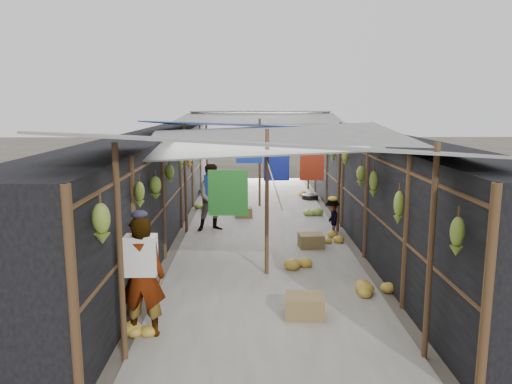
{
  "coord_description": "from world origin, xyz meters",
  "views": [
    {
      "loc": [
        -0.31,
        -5.55,
        3.03
      ],
      "look_at": [
        -0.17,
        4.44,
        1.25
      ],
      "focal_mm": 35.0,
      "sensor_mm": 36.0,
      "label": 1
    }
  ],
  "objects_px": {
    "vendor_elderly": "(142,277)",
    "vendor_seated": "(332,218)",
    "black_basin": "(310,197)",
    "crate_near": "(305,307)",
    "shopper_blue": "(213,198)"
  },
  "relations": [
    {
      "from": "vendor_elderly",
      "to": "vendor_seated",
      "type": "height_order",
      "value": "vendor_elderly"
    },
    {
      "from": "vendor_elderly",
      "to": "vendor_seated",
      "type": "bearing_deg",
      "value": -126.32
    },
    {
      "from": "black_basin",
      "to": "vendor_elderly",
      "type": "distance_m",
      "value": 10.04
    },
    {
      "from": "crate_near",
      "to": "shopper_blue",
      "type": "bearing_deg",
      "value": 114.2
    },
    {
      "from": "black_basin",
      "to": "vendor_seated",
      "type": "distance_m",
      "value": 4.59
    },
    {
      "from": "black_basin",
      "to": "shopper_blue",
      "type": "xyz_separation_m",
      "value": [
        -2.81,
        -3.91,
        0.73
      ]
    },
    {
      "from": "crate_near",
      "to": "shopper_blue",
      "type": "relative_size",
      "value": 0.34
    },
    {
      "from": "black_basin",
      "to": "shopper_blue",
      "type": "bearing_deg",
      "value": -125.68
    },
    {
      "from": "black_basin",
      "to": "vendor_elderly",
      "type": "height_order",
      "value": "vendor_elderly"
    },
    {
      "from": "shopper_blue",
      "to": "vendor_seated",
      "type": "bearing_deg",
      "value": -29.2
    },
    {
      "from": "shopper_blue",
      "to": "vendor_seated",
      "type": "height_order",
      "value": "shopper_blue"
    },
    {
      "from": "shopper_blue",
      "to": "vendor_seated",
      "type": "distance_m",
      "value": 2.86
    },
    {
      "from": "black_basin",
      "to": "vendor_elderly",
      "type": "xyz_separation_m",
      "value": [
        -3.33,
        -9.44,
        0.73
      ]
    },
    {
      "from": "black_basin",
      "to": "shopper_blue",
      "type": "distance_m",
      "value": 4.87
    },
    {
      "from": "vendor_elderly",
      "to": "crate_near",
      "type": "bearing_deg",
      "value": -168.35
    }
  ]
}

